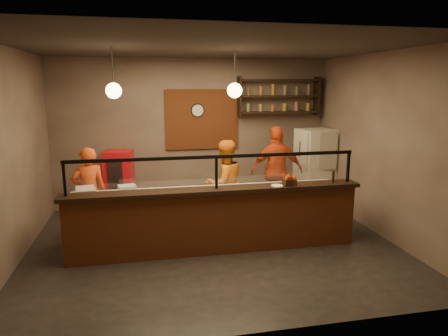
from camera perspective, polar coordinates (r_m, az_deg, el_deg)
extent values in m
plane|color=black|center=(6.84, -1.53, -10.92)|extent=(6.00, 6.00, 0.00)
plane|color=#352F29|center=(6.34, -1.69, 16.87)|extent=(6.00, 6.00, 0.00)
plane|color=#796658|center=(8.84, -4.44, 4.98)|extent=(6.00, 0.00, 6.00)
plane|color=#796658|center=(6.58, -28.28, 1.31)|extent=(0.00, 5.00, 5.00)
plane|color=#796658|center=(7.51, 21.58, 3.01)|extent=(0.00, 5.00, 5.00)
plane|color=#796658|center=(4.01, 4.65, -3.19)|extent=(6.00, 0.00, 6.00)
cube|color=brown|center=(8.81, -3.14, 6.93)|extent=(1.60, 0.04, 1.30)
cube|color=brown|center=(6.38, -1.07, -7.78)|extent=(4.60, 0.25, 1.00)
cube|color=black|center=(6.22, -1.09, -3.18)|extent=(4.70, 0.37, 0.06)
cube|color=gray|center=(6.87, -1.84, -7.01)|extent=(4.60, 0.75, 0.85)
cube|color=silver|center=(6.74, -1.86, -3.38)|extent=(4.60, 0.75, 0.05)
cube|color=white|center=(6.16, -1.10, -0.66)|extent=(4.40, 0.02, 0.50)
cube|color=black|center=(6.11, -1.11, 1.63)|extent=(4.50, 0.05, 0.05)
cube|color=black|center=(6.16, -21.84, -1.50)|extent=(0.04, 0.04, 0.50)
cube|color=black|center=(6.16, -1.10, -0.66)|extent=(0.04, 0.04, 0.50)
cube|color=black|center=(6.91, 17.32, 0.16)|extent=(0.04, 0.04, 0.50)
cube|color=black|center=(9.06, 7.78, 7.93)|extent=(1.80, 0.28, 0.04)
cube|color=black|center=(9.05, 7.84, 10.14)|extent=(1.80, 0.28, 0.04)
cube|color=black|center=(9.05, 7.91, 12.35)|extent=(1.80, 0.28, 0.04)
cube|color=black|center=(8.79, 2.21, 10.19)|extent=(0.04, 0.28, 0.85)
cube|color=black|center=(9.39, 13.11, 10.00)|extent=(0.04, 0.28, 0.85)
cylinder|color=black|center=(8.77, -3.80, 8.21)|extent=(0.30, 0.04, 0.30)
cylinder|color=black|center=(6.44, -15.67, 13.70)|extent=(0.01, 0.01, 0.60)
sphere|color=#FFD78C|center=(6.43, -15.49, 10.59)|extent=(0.24, 0.24, 0.24)
cylinder|color=black|center=(6.59, 1.55, 14.06)|extent=(0.01, 0.01, 0.60)
sphere|color=#FFD78C|center=(6.59, 1.53, 11.01)|extent=(0.24, 0.24, 0.24)
imported|color=#DB4314|center=(7.40, -18.68, -3.27)|extent=(0.65, 0.50, 1.59)
imported|color=orange|center=(7.50, 0.07, -2.24)|extent=(0.97, 0.87, 1.65)
imported|color=red|center=(8.25, 7.55, -0.41)|extent=(1.11, 0.54, 1.83)
cube|color=beige|center=(9.03, 12.81, 0.04)|extent=(0.81, 0.77, 1.70)
cube|color=red|center=(8.61, -14.71, -1.92)|extent=(0.63, 0.59, 1.32)
cylinder|color=silver|center=(6.83, 1.63, -2.91)|extent=(0.50, 0.50, 0.01)
cube|color=silver|center=(6.69, -13.67, -2.99)|extent=(0.31, 0.27, 0.14)
cube|color=silver|center=(6.77, -19.21, -3.14)|extent=(0.31, 0.27, 0.14)
cube|color=silver|center=(6.60, -19.10, -3.50)|extent=(0.31, 0.26, 0.14)
cylinder|color=yellow|center=(6.56, -11.95, -3.57)|extent=(0.35, 0.16, 0.06)
cube|color=black|center=(6.46, 9.33, -2.01)|extent=(0.20, 0.16, 0.11)
cylinder|color=black|center=(6.79, 15.34, -1.24)|extent=(0.06, 0.06, 0.19)
cylinder|color=white|center=(6.41, 7.58, -2.52)|extent=(0.24, 0.24, 0.01)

